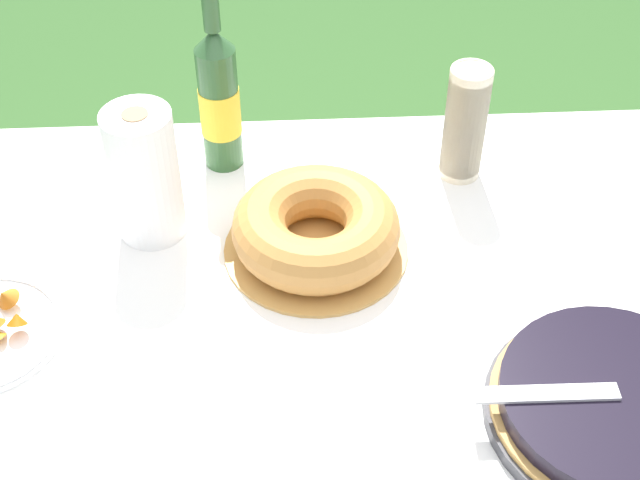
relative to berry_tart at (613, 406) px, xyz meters
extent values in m
cube|color=brown|center=(-0.20, 0.19, -0.05)|extent=(1.82, 1.03, 0.03)
cube|color=white|center=(-0.20, 0.19, -0.03)|extent=(1.83, 1.04, 0.00)
cube|color=white|center=(-0.20, 0.71, -0.08)|extent=(1.83, 0.00, 0.10)
cylinder|color=#38383D|center=(0.00, 0.00, -0.02)|extent=(0.34, 0.34, 0.02)
cylinder|color=tan|center=(0.00, 0.00, 0.00)|extent=(0.33, 0.33, 0.01)
cylinder|color=black|center=(0.00, 0.00, 0.02)|extent=(0.31, 0.31, 0.03)
cube|color=silver|center=(-0.09, 0.00, 0.03)|extent=(0.19, 0.03, 0.00)
cylinder|color=tan|center=(-0.38, 0.35, -0.02)|extent=(0.30, 0.30, 0.01)
torus|color=#BC7F3D|center=(-0.38, 0.35, 0.02)|extent=(0.27, 0.27, 0.09)
cylinder|color=beige|center=(-0.11, 0.54, 0.02)|extent=(0.07, 0.07, 0.09)
cylinder|color=beige|center=(-0.11, 0.54, 0.03)|extent=(0.07, 0.07, 0.09)
cylinder|color=beige|center=(-0.11, 0.54, 0.05)|extent=(0.07, 0.07, 0.09)
cylinder|color=beige|center=(-0.11, 0.54, 0.06)|extent=(0.07, 0.07, 0.09)
cylinder|color=beige|center=(-0.11, 0.54, 0.07)|extent=(0.07, 0.07, 0.09)
cylinder|color=beige|center=(-0.11, 0.54, 0.08)|extent=(0.07, 0.07, 0.09)
cylinder|color=beige|center=(-0.11, 0.54, 0.10)|extent=(0.07, 0.07, 0.09)
cylinder|color=beige|center=(-0.11, 0.54, 0.11)|extent=(0.07, 0.07, 0.09)
cylinder|color=beige|center=(-0.11, 0.54, 0.12)|extent=(0.07, 0.07, 0.09)
cylinder|color=beige|center=(-0.11, 0.54, 0.14)|extent=(0.07, 0.07, 0.09)
torus|color=beige|center=(-0.11, 0.54, 0.18)|extent=(0.07, 0.07, 0.01)
cylinder|color=#2D562D|center=(-0.53, 0.59, 0.09)|extent=(0.07, 0.07, 0.23)
cylinder|color=yellow|center=(-0.53, 0.59, 0.08)|extent=(0.07, 0.07, 0.09)
cone|color=#2D562D|center=(-0.53, 0.59, 0.22)|extent=(0.07, 0.07, 0.04)
cylinder|color=#2D562D|center=(-0.53, 0.59, 0.27)|extent=(0.03, 0.03, 0.06)
cone|color=#C8530A|center=(-0.82, 0.19, 0.01)|extent=(0.04, 0.04, 0.04)
cone|color=#B7681B|center=(-0.85, 0.24, 0.00)|extent=(0.05, 0.05, 0.03)
cylinder|color=white|center=(-0.64, 0.41, 0.09)|extent=(0.11, 0.11, 0.23)
cylinder|color=#9E7A56|center=(-0.64, 0.41, 0.20)|extent=(0.04, 0.04, 0.00)
camera|label=1|loc=(-0.43, -0.69, 0.97)|focal=50.00mm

